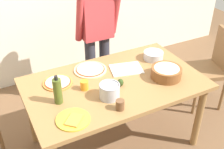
% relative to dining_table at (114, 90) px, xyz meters
% --- Properties ---
extents(ground, '(8.00, 8.00, 0.00)m').
position_rel_dining_table_xyz_m(ground, '(0.00, 0.00, -0.67)').
color(ground, brown).
extents(dining_table, '(1.60, 0.96, 0.76)m').
position_rel_dining_table_xyz_m(dining_table, '(0.00, 0.00, 0.00)').
color(dining_table, olive).
rests_on(dining_table, ground).
extents(person_cook, '(0.49, 0.25, 1.62)m').
position_rel_dining_table_xyz_m(person_cook, '(0.18, 0.76, 0.27)').
color(person_cook, '#2D2D38').
rests_on(person_cook, ground).
extents(chair_wooden_right, '(0.50, 0.50, 0.95)m').
position_rel_dining_table_xyz_m(chair_wooden_right, '(1.32, 0.07, -0.13)').
color(chair_wooden_right, brown).
rests_on(chair_wooden_right, ground).
extents(pizza_raw_on_board, '(0.32, 0.32, 0.02)m').
position_rel_dining_table_xyz_m(pizza_raw_on_board, '(-0.12, 0.28, 0.10)').
color(pizza_raw_on_board, beige).
rests_on(pizza_raw_on_board, dining_table).
extents(pizza_cooked_on_tray, '(0.27, 0.27, 0.02)m').
position_rel_dining_table_xyz_m(pizza_cooked_on_tray, '(-0.46, 0.21, 0.10)').
color(pizza_cooked_on_tray, '#C67A33').
rests_on(pizza_cooked_on_tray, dining_table).
extents(plate_with_slice, '(0.26, 0.26, 0.02)m').
position_rel_dining_table_xyz_m(plate_with_slice, '(-0.52, -0.31, 0.10)').
color(plate_with_slice, gold).
rests_on(plate_with_slice, dining_table).
extents(popcorn_bowl, '(0.28, 0.28, 0.11)m').
position_rel_dining_table_xyz_m(popcorn_bowl, '(0.46, -0.15, 0.15)').
color(popcorn_bowl, brown).
rests_on(popcorn_bowl, dining_table).
extents(mixing_bowl_steel, '(0.20, 0.20, 0.08)m').
position_rel_dining_table_xyz_m(mixing_bowl_steel, '(0.55, 0.19, 0.13)').
color(mixing_bowl_steel, '#B7B7BC').
rests_on(mixing_bowl_steel, dining_table).
extents(olive_oil_bottle, '(0.07, 0.07, 0.26)m').
position_rel_dining_table_xyz_m(olive_oil_bottle, '(-0.54, -0.05, 0.20)').
color(olive_oil_bottle, '#47561E').
rests_on(olive_oil_bottle, dining_table).
extents(steel_pot, '(0.17, 0.17, 0.13)m').
position_rel_dining_table_xyz_m(steel_pot, '(-0.14, -0.18, 0.16)').
color(steel_pot, '#B7B7BC').
rests_on(steel_pot, dining_table).
extents(cup_orange, '(0.07, 0.07, 0.08)m').
position_rel_dining_table_xyz_m(cup_orange, '(-0.28, 0.02, 0.13)').
color(cup_orange, orange).
rests_on(cup_orange, dining_table).
extents(cup_small_brown, '(0.07, 0.07, 0.08)m').
position_rel_dining_table_xyz_m(cup_small_brown, '(-0.14, -0.36, 0.13)').
color(cup_small_brown, brown).
rests_on(cup_small_brown, dining_table).
extents(cutting_board_white, '(0.34, 0.29, 0.01)m').
position_rel_dining_table_xyz_m(cutting_board_white, '(0.20, 0.13, 0.10)').
color(cutting_board_white, white).
rests_on(cutting_board_white, dining_table).
extents(avocado, '(0.06, 0.06, 0.07)m').
position_rel_dining_table_xyz_m(avocado, '(0.02, -0.08, 0.13)').
color(avocado, '#2D4219').
rests_on(avocado, dining_table).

